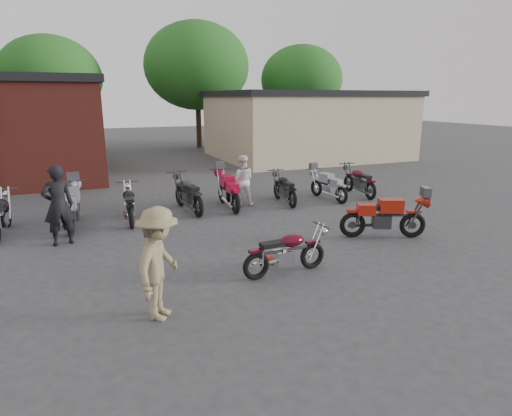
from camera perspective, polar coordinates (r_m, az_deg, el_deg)
name	(u,v)px	position (r m, az deg, el deg)	size (l,w,h in m)	color
ground	(301,267)	(9.02, 6.03, -7.87)	(90.00, 90.00, 0.00)	#343437
stucco_building	(306,127)	(25.64, 6.62, 10.70)	(10.00, 8.00, 3.50)	tan
tree_1	(52,93)	(29.28, -25.52, 13.71)	(5.92, 5.92, 7.40)	#134A16
tree_2	(197,82)	(30.38, -7.83, 16.25)	(7.04, 7.04, 8.80)	#134A16
tree_3	(301,92)	(33.41, 6.04, 15.11)	(6.08, 6.08, 7.60)	#134A16
vintage_motorcycle	(287,249)	(8.51, 4.13, -5.52)	(1.77, 0.58, 1.03)	#450814
sportbike	(385,215)	(11.11, 16.82, -0.84)	(2.07, 0.68, 1.20)	red
helmet	(272,259)	(9.12, 2.20, -6.79)	(0.24, 0.24, 0.22)	red
person_dark	(58,205)	(11.07, -24.85, 0.33)	(0.71, 0.46, 1.93)	black
person_light	(242,180)	(13.86, -1.89, 3.69)	(0.80, 0.62, 1.64)	silver
person_tan	(159,264)	(6.88, -12.80, -7.27)	(1.18, 0.68, 1.82)	#867552
row_bike_0	(1,213)	(12.73, -30.91, -0.53)	(1.97, 0.65, 1.14)	black
row_bike_1	(72,205)	(12.52, -23.31, 0.39)	(2.14, 0.71, 1.24)	#9C9EAA
row_bike_2	(129,202)	(12.57, -16.54, 0.73)	(1.92, 0.63, 1.11)	black
row_bike_3	(188,192)	(13.31, -9.08, 2.18)	(2.13, 0.70, 1.24)	#262629
row_bike_4	(228,189)	(13.58, -3.74, 2.58)	(2.14, 0.70, 1.24)	#AD0E30
row_bike_5	(284,187)	(14.20, 3.81, 2.83)	(1.90, 0.63, 1.10)	black
row_bike_6	(328,184)	(14.89, 9.58, 3.15)	(1.85, 0.61, 1.08)	#989DA6
row_bike_7	(359,179)	(15.77, 13.57, 3.73)	(2.00, 0.66, 1.16)	#4E0918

